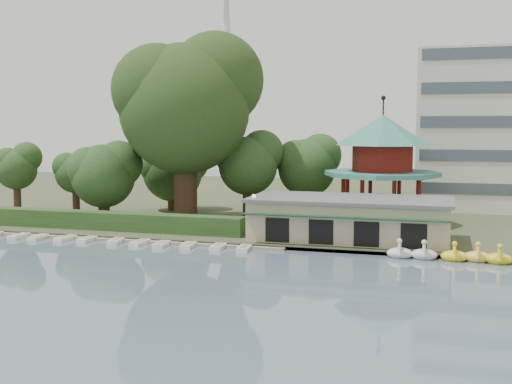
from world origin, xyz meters
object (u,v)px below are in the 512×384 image
at_px(dock, 114,239).
at_px(pavilion, 382,158).
at_px(boathouse, 350,218).
at_px(big_tree, 187,99).

relative_size(dock, pavilion, 2.52).
bearing_deg(boathouse, big_tree, 161.60).
xyz_separation_m(dock, boathouse, (22.00, 4.77, 2.25)).
xyz_separation_m(pavilion, big_tree, (-20.81, -3.77, 6.34)).
relative_size(dock, boathouse, 1.83).
bearing_deg(pavilion, dock, -148.34).
bearing_deg(dock, big_tree, 73.85).
bearing_deg(pavilion, boathouse, -101.28).
xyz_separation_m(dock, big_tree, (3.19, 11.03, 13.71)).
height_order(dock, pavilion, pavilion).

